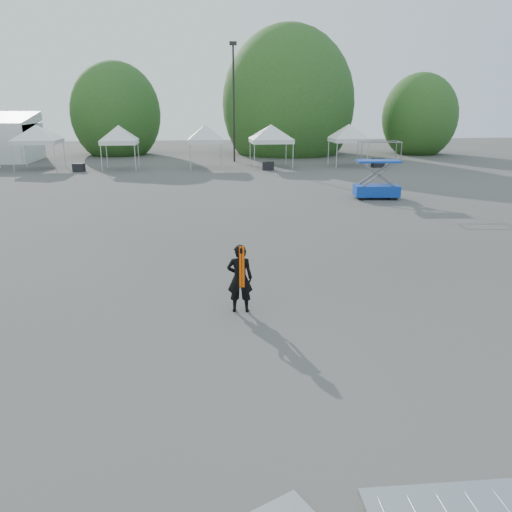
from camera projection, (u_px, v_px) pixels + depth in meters
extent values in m
plane|color=#474442|center=(219.00, 295.00, 13.15)|extent=(120.00, 120.00, 0.00)
cylinder|color=black|center=(234.00, 105.00, 42.50)|extent=(0.16, 0.16, 9.50)
cube|color=black|center=(233.00, 43.00, 41.07)|extent=(0.60, 0.25, 0.30)
cylinder|color=#382314|center=(118.00, 143.00, 49.87)|extent=(0.36, 0.36, 2.27)
ellipsoid|color=#24541C|center=(116.00, 114.00, 49.05)|extent=(4.16, 4.16, 4.78)
cylinder|color=#382314|center=(287.00, 139.00, 50.82)|extent=(0.36, 0.36, 2.80)
ellipsoid|color=#24541C|center=(288.00, 104.00, 49.81)|extent=(5.12, 5.12, 5.89)
cylinder|color=#382314|center=(417.00, 143.00, 50.53)|extent=(0.36, 0.36, 2.10)
ellipsoid|color=#24541C|center=(420.00, 117.00, 49.78)|extent=(3.84, 3.84, 4.42)
cylinder|color=silver|center=(13.00, 158.00, 36.95)|extent=(0.06, 0.06, 2.00)
cylinder|color=silver|center=(55.00, 158.00, 37.30)|extent=(0.06, 0.06, 2.00)
cylinder|color=silver|center=(25.00, 154.00, 39.80)|extent=(0.06, 0.06, 2.00)
cylinder|color=silver|center=(64.00, 154.00, 40.15)|extent=(0.06, 0.06, 2.00)
cube|color=white|center=(38.00, 142.00, 38.23)|extent=(3.20, 3.20, 0.30)
pyramid|color=white|center=(36.00, 125.00, 37.87)|extent=(4.53, 4.53, 1.10)
cylinder|color=silver|center=(101.00, 158.00, 36.85)|extent=(0.06, 0.06, 2.00)
cylinder|color=silver|center=(135.00, 158.00, 37.13)|extent=(0.06, 0.06, 2.00)
cylinder|color=silver|center=(107.00, 155.00, 39.18)|extent=(0.06, 0.06, 2.00)
cylinder|color=silver|center=(139.00, 155.00, 39.46)|extent=(0.06, 0.06, 2.00)
cube|color=white|center=(119.00, 142.00, 37.84)|extent=(2.65, 2.65, 0.30)
pyramid|color=white|center=(118.00, 125.00, 37.48)|extent=(3.75, 3.75, 1.10)
cylinder|color=silver|center=(190.00, 157.00, 37.84)|extent=(0.06, 0.06, 2.00)
cylinder|color=silver|center=(222.00, 157.00, 38.12)|extent=(0.06, 0.06, 2.00)
cylinder|color=silver|center=(190.00, 154.00, 40.16)|extent=(0.06, 0.06, 2.00)
cylinder|color=silver|center=(221.00, 154.00, 40.44)|extent=(0.06, 0.06, 2.00)
cube|color=white|center=(206.00, 141.00, 38.82)|extent=(2.64, 2.64, 0.30)
pyramid|color=white|center=(205.00, 125.00, 38.46)|extent=(3.74, 3.74, 1.10)
cylinder|color=silver|center=(254.00, 157.00, 37.83)|extent=(0.06, 0.06, 2.00)
cylinder|color=silver|center=(293.00, 157.00, 38.17)|extent=(0.06, 0.06, 2.00)
cylinder|color=silver|center=(250.00, 153.00, 40.65)|extent=(0.06, 0.06, 2.00)
cylinder|color=silver|center=(286.00, 153.00, 41.00)|extent=(0.06, 0.06, 2.00)
cube|color=white|center=(271.00, 141.00, 39.10)|extent=(3.17, 3.17, 0.30)
pyramid|color=white|center=(271.00, 124.00, 38.73)|extent=(4.49, 4.49, 1.10)
cylinder|color=silver|center=(337.00, 155.00, 39.01)|extent=(0.06, 0.06, 2.00)
cylinder|color=silver|center=(368.00, 155.00, 39.30)|extent=(0.06, 0.06, 2.00)
cylinder|color=silver|center=(328.00, 152.00, 41.39)|extent=(0.06, 0.06, 2.00)
cylinder|color=silver|center=(358.00, 152.00, 41.68)|extent=(0.06, 0.06, 2.00)
cube|color=white|center=(348.00, 140.00, 40.03)|extent=(2.71, 2.71, 0.30)
pyramid|color=white|center=(349.00, 124.00, 39.67)|extent=(3.83, 3.83, 1.10)
imported|color=black|center=(240.00, 278.00, 11.91)|extent=(0.66, 0.47, 1.69)
cube|color=#FF5105|center=(240.00, 267.00, 11.65)|extent=(0.13, 0.02, 1.01)
cube|color=#0D4EA9|center=(376.00, 190.00, 26.53)|extent=(2.44, 1.42, 0.58)
cube|color=#0D4EA9|center=(378.00, 161.00, 26.08)|extent=(2.34, 1.36, 0.10)
cylinder|color=black|center=(362.00, 197.00, 26.14)|extent=(0.36, 0.18, 0.35)
cylinder|color=black|center=(395.00, 197.00, 26.15)|extent=(0.36, 0.18, 0.35)
cylinder|color=black|center=(358.00, 194.00, 27.06)|extent=(0.36, 0.18, 0.35)
cylinder|color=black|center=(390.00, 194.00, 27.07)|extent=(0.36, 0.18, 0.35)
cube|color=black|center=(79.00, 167.00, 37.26)|extent=(0.89, 0.75, 0.61)
cube|color=black|center=(268.00, 166.00, 38.14)|extent=(0.96, 0.83, 0.63)
cube|color=black|center=(378.00, 163.00, 39.88)|extent=(0.93, 0.75, 0.69)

